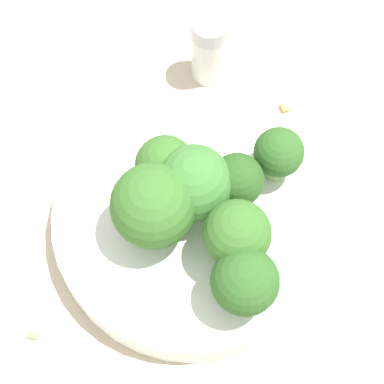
# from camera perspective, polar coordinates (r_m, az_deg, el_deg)

# --- Properties ---
(ground_plane) EXTENTS (3.00, 3.00, 0.00)m
(ground_plane) POSITION_cam_1_polar(r_m,az_deg,el_deg) (0.50, -0.00, -3.27)
(ground_plane) COLOR beige
(bowl) EXTENTS (0.21, 0.21, 0.03)m
(bowl) POSITION_cam_1_polar(r_m,az_deg,el_deg) (0.49, -0.00, -2.57)
(bowl) COLOR white
(bowl) RESTS_ON ground_plane
(broccoli_floret_0) EXTENTS (0.06, 0.06, 0.07)m
(broccoli_floret_0) POSITION_cam_1_polar(r_m,az_deg,el_deg) (0.44, -3.45, -1.27)
(broccoli_floret_0) COLOR #7A9E5B
(broccoli_floret_0) RESTS_ON bowl
(broccoli_floret_1) EXTENTS (0.05, 0.05, 0.06)m
(broccoli_floret_1) POSITION_cam_1_polar(r_m,az_deg,el_deg) (0.43, 4.00, -3.82)
(broccoli_floret_1) COLOR #7A9E5B
(broccoli_floret_1) RESTS_ON bowl
(broccoli_floret_2) EXTENTS (0.04, 0.04, 0.05)m
(broccoli_floret_2) POSITION_cam_1_polar(r_m,az_deg,el_deg) (0.45, 4.01, 1.01)
(broccoli_floret_2) COLOR #8EB770
(broccoli_floret_2) RESTS_ON bowl
(broccoli_floret_3) EXTENTS (0.04, 0.04, 0.05)m
(broccoli_floret_3) POSITION_cam_1_polar(r_m,az_deg,el_deg) (0.46, -2.38, 2.24)
(broccoli_floret_3) COLOR #84AD66
(broccoli_floret_3) RESTS_ON bowl
(broccoli_floret_4) EXTENTS (0.04, 0.04, 0.05)m
(broccoli_floret_4) POSITION_cam_1_polar(r_m,az_deg,el_deg) (0.47, 7.69, 3.38)
(broccoli_floret_4) COLOR #84AD66
(broccoli_floret_4) RESTS_ON bowl
(broccoli_floret_5) EXTENTS (0.05, 0.05, 0.06)m
(broccoli_floret_5) POSITION_cam_1_polar(r_m,az_deg,el_deg) (0.45, 0.52, 0.65)
(broccoli_floret_5) COLOR #7A9E5B
(broccoli_floret_5) RESTS_ON bowl
(broccoli_floret_6) EXTENTS (0.05, 0.05, 0.06)m
(broccoli_floret_6) POSITION_cam_1_polar(r_m,az_deg,el_deg) (0.42, 4.72, -7.95)
(broccoli_floret_6) COLOR #7A9E5B
(broccoli_floret_6) RESTS_ON bowl
(pepper_shaker) EXTENTS (0.03, 0.03, 0.07)m
(pepper_shaker) POSITION_cam_1_polar(r_m,az_deg,el_deg) (0.55, 1.53, 12.63)
(pepper_shaker) COLOR silver
(pepper_shaker) RESTS_ON ground_plane
(almond_crumb_0) EXTENTS (0.01, 0.01, 0.01)m
(almond_crumb_0) POSITION_cam_1_polar(r_m,az_deg,el_deg) (0.49, -14.07, -12.21)
(almond_crumb_0) COLOR tan
(almond_crumb_0) RESTS_ON ground_plane
(almond_crumb_1) EXTENTS (0.01, 0.01, 0.01)m
(almond_crumb_1) POSITION_cam_1_polar(r_m,az_deg,el_deg) (0.56, 8.21, 7.51)
(almond_crumb_1) COLOR #AD7F4C
(almond_crumb_1) RESTS_ON ground_plane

